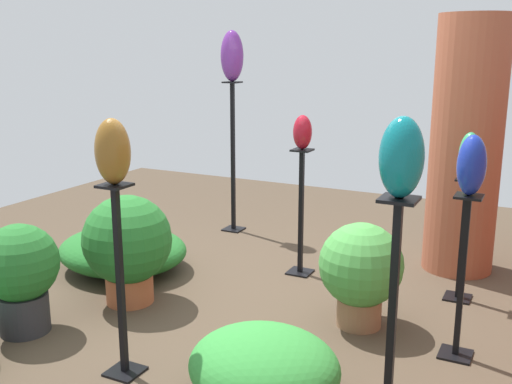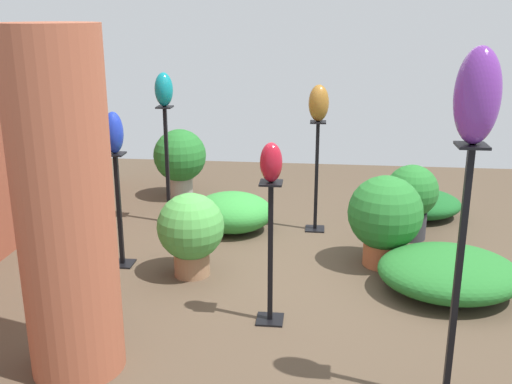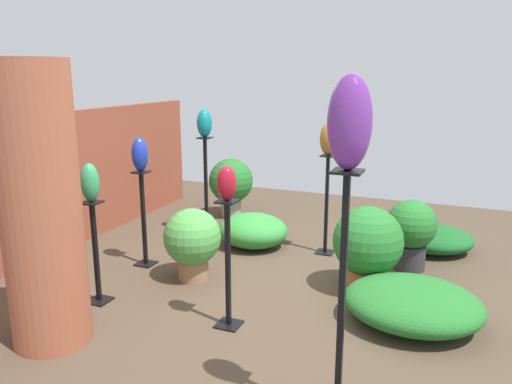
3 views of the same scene
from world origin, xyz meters
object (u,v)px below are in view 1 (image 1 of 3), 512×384
(art_vase_ruby, at_px, (303,132))
(potted_plant_walkway_edge, at_px, (20,272))
(potted_plant_front_right, at_px, (127,244))
(brick_pillar, at_px, (466,147))
(art_vase_teal, at_px, (401,157))
(pedestal_violet, at_px, (233,163))
(pedestal_cobalt, at_px, (461,285))
(pedestal_bronze, at_px, (121,290))
(art_vase_cobalt, at_px, (472,165))
(art_vase_violet, at_px, (232,56))
(pedestal_ruby, at_px, (301,218))
(pedestal_teal, at_px, (391,345))
(art_vase_bronze, at_px, (113,151))
(potted_plant_near_pillar, at_px, (361,269))
(art_vase_jade, at_px, (469,156))
(pedestal_jade, at_px, (462,246))

(art_vase_ruby, distance_m, potted_plant_walkway_edge, 2.39)
(potted_plant_front_right, bearing_deg, brick_pillar, 131.52)
(art_vase_teal, bearing_deg, pedestal_violet, -140.21)
(art_vase_teal, bearing_deg, potted_plant_front_right, -112.13)
(pedestal_cobalt, height_order, potted_plant_walkway_edge, pedestal_cobalt)
(pedestal_bronze, height_order, potted_plant_front_right, pedestal_bronze)
(pedestal_cobalt, height_order, potted_plant_front_right, pedestal_cobalt)
(art_vase_cobalt, relative_size, potted_plant_walkway_edge, 0.47)
(art_vase_violet, bearing_deg, brick_pillar, 87.16)
(pedestal_ruby, bearing_deg, pedestal_teal, 32.17)
(art_vase_teal, xyz_separation_m, art_vase_bronze, (-0.06, -1.59, -0.11))
(art_vase_ruby, height_order, potted_plant_near_pillar, art_vase_ruby)
(brick_pillar, distance_m, pedestal_teal, 2.83)
(pedestal_teal, height_order, art_vase_bronze, art_vase_bronze)
(pedestal_bronze, bearing_deg, art_vase_bronze, 0.00)
(pedestal_teal, distance_m, art_vase_bronze, 1.77)
(pedestal_bronze, height_order, art_vase_cobalt, art_vase_cobalt)
(art_vase_ruby, bearing_deg, pedestal_bronze, -8.73)
(art_vase_ruby, xyz_separation_m, art_vase_bronze, (1.99, -0.31, 0.12))
(potted_plant_near_pillar, bearing_deg, art_vase_violet, -130.25)
(potted_plant_near_pillar, bearing_deg, pedestal_teal, 22.21)
(art_vase_jade, bearing_deg, art_vase_violet, -108.20)
(art_vase_violet, xyz_separation_m, potted_plant_walkway_edge, (2.71, -0.14, -1.38))
(pedestal_jade, distance_m, pedestal_bronze, 2.60)
(pedestal_teal, distance_m, art_vase_teal, 0.87)
(potted_plant_front_right, bearing_deg, pedestal_violet, -174.52)
(pedestal_violet, height_order, art_vase_violet, art_vase_violet)
(pedestal_jade, xyz_separation_m, art_vase_violet, (-0.80, -2.43, 1.39))
(pedestal_teal, bearing_deg, potted_plant_near_pillar, -157.79)
(pedestal_violet, distance_m, art_vase_ruby, 1.49)
(pedestal_jade, xyz_separation_m, art_vase_bronze, (2.04, -1.61, 0.91))
(art_vase_jade, xyz_separation_m, potted_plant_near_pillar, (0.79, -0.55, -0.71))
(brick_pillar, height_order, art_vase_cobalt, brick_pillar)
(pedestal_teal, xyz_separation_m, pedestal_jade, (-2.10, 0.02, -0.15))
(pedestal_ruby, bearing_deg, potted_plant_front_right, -39.17)
(art_vase_violet, distance_m, art_vase_jade, 2.65)
(art_vase_ruby, bearing_deg, pedestal_teal, 32.17)
(pedestal_ruby, distance_m, potted_plant_near_pillar, 1.06)
(art_vase_ruby, height_order, potted_plant_walkway_edge, art_vase_ruby)
(brick_pillar, bearing_deg, pedestal_violet, -92.84)
(art_vase_jade, bearing_deg, pedestal_teal, -0.50)
(art_vase_ruby, height_order, art_vase_bronze, art_vase_bronze)
(pedestal_ruby, height_order, potted_plant_walkway_edge, pedestal_ruby)
(pedestal_cobalt, height_order, art_vase_bronze, art_vase_bronze)
(pedestal_violet, height_order, art_vase_bronze, pedestal_violet)
(pedestal_cobalt, bearing_deg, brick_pillar, -171.37)
(pedestal_violet, bearing_deg, pedestal_teal, 39.79)
(brick_pillar, relative_size, pedestal_jade, 2.27)
(pedestal_ruby, xyz_separation_m, pedestal_teal, (2.05, 1.29, 0.09))
(pedestal_ruby, relative_size, art_vase_bronze, 2.95)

